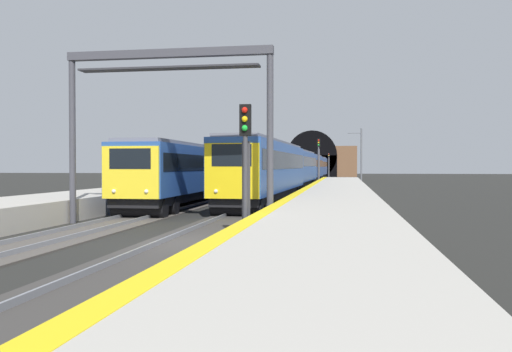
% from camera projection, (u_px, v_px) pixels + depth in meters
% --- Properties ---
extents(ground_plane, '(320.00, 320.00, 0.00)m').
position_uv_depth(ground_plane, '(187.00, 244.00, 17.50)').
color(ground_plane, black).
extents(platform_right, '(112.00, 4.55, 1.02)m').
position_uv_depth(platform_right, '(325.00, 231.00, 16.76)').
color(platform_right, '#ADA89E').
rests_on(platform_right, ground_plane).
extents(platform_right_edge_strip, '(112.00, 0.50, 0.01)m').
position_uv_depth(platform_right_edge_strip, '(261.00, 214.00, 17.08)').
color(platform_right_edge_strip, yellow).
rests_on(platform_right_edge_strip, platform_right).
extents(track_main_line, '(160.00, 2.97, 0.21)m').
position_uv_depth(track_main_line, '(187.00, 243.00, 17.50)').
color(track_main_line, '#383533').
rests_on(track_main_line, ground_plane).
extents(track_adjacent_line, '(160.00, 2.92, 0.21)m').
position_uv_depth(track_adjacent_line, '(49.00, 240.00, 18.28)').
color(track_adjacent_line, '#4C4742').
rests_on(track_adjacent_line, ground_plane).
extents(train_main_approaching, '(80.11, 3.33, 4.14)m').
position_uv_depth(train_main_approaching, '(302.00, 167.00, 64.83)').
color(train_main_approaching, '#264C99').
rests_on(train_main_approaching, ground_plane).
extents(train_adjacent_platform, '(58.10, 3.07, 3.87)m').
position_uv_depth(train_adjacent_platform, '(244.00, 169.00, 53.38)').
color(train_adjacent_platform, '#264C99').
rests_on(train_adjacent_platform, ground_plane).
extents(railway_signal_near, '(0.39, 0.38, 4.61)m').
position_uv_depth(railway_signal_near, '(245.00, 158.00, 18.13)').
color(railway_signal_near, '#38383D').
rests_on(railway_signal_near, ground_plane).
extents(railway_signal_mid, '(0.39, 0.38, 5.97)m').
position_uv_depth(railway_signal_mid, '(319.00, 158.00, 68.26)').
color(railway_signal_mid, '#4C4C54').
rests_on(railway_signal_mid, ground_plane).
extents(railway_signal_far, '(0.39, 0.38, 5.14)m').
position_uv_depth(railway_signal_far, '(329.00, 163.00, 110.50)').
color(railway_signal_far, '#4C4C54').
rests_on(railway_signal_far, ground_plane).
extents(overhead_signal_gantry, '(0.70, 9.09, 7.52)m').
position_uv_depth(overhead_signal_gantry, '(168.00, 92.00, 23.05)').
color(overhead_signal_gantry, '#3F3F47').
rests_on(overhead_signal_gantry, ground_plane).
extents(tunnel_portal, '(2.76, 20.31, 11.37)m').
position_uv_depth(tunnel_portal, '(312.00, 161.00, 124.35)').
color(tunnel_portal, brown).
rests_on(tunnel_portal, ground_plane).
extents(catenary_mast_near, '(0.22, 1.89, 7.39)m').
position_uv_depth(catenary_mast_near, '(361.00, 156.00, 69.85)').
color(catenary_mast_near, '#595B60').
rests_on(catenary_mast_near, ground_plane).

